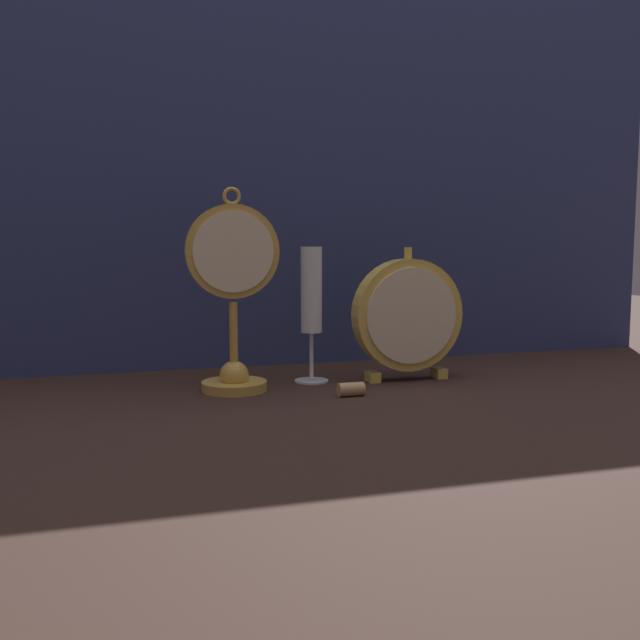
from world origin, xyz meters
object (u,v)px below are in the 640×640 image
mantel_clock_silver (408,315)px  champagne_flute (311,301)px  pocket_watch_on_stand (233,302)px  wine_cork (350,389)px

mantel_clock_silver → champagne_flute: bearing=168.7°
champagne_flute → mantel_clock_silver: bearing=-11.3°
pocket_watch_on_stand → mantel_clock_silver: bearing=0.7°
mantel_clock_silver → wine_cork: bearing=-145.9°
mantel_clock_silver → champagne_flute: 0.17m
wine_cork → pocket_watch_on_stand: bearing=152.2°
pocket_watch_on_stand → wine_cork: size_ratio=7.97×
pocket_watch_on_stand → wine_cork: bearing=-27.8°
pocket_watch_on_stand → champagne_flute: size_ratio=1.41×
champagne_flute → wine_cork: champagne_flute is taller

